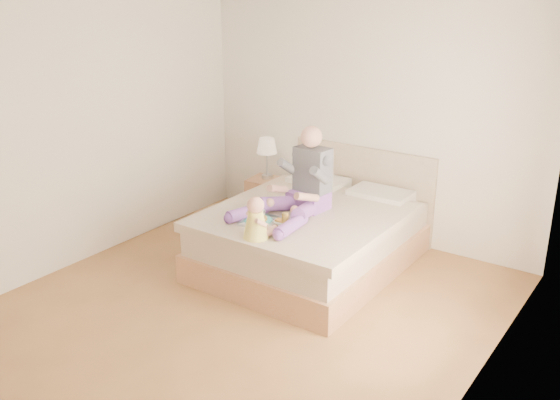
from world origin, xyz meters
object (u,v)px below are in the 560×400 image
Objects in this scene: bed at (315,234)px; adult at (301,187)px; nightstand at (267,199)px; baby at (257,221)px; tray at (267,221)px.

adult is (-0.04, -0.20, 0.54)m from bed.
nightstand is 1.34× the size of baby.
baby is (0.12, -0.32, 0.13)m from tray.
nightstand is (-1.10, 0.70, -0.06)m from bed.
nightstand is 1.09× the size of tray.
adult is 0.76m from baby.
baby is (0.04, -0.75, -0.09)m from adult.
baby reaches higher than nightstand.
adult is 0.49m from tray.
bed is 1.30m from nightstand.
adult is at bearing 122.63° from baby.
adult reaches higher than tray.
bed is 0.73m from tray.
tray is (-0.13, -0.64, 0.32)m from bed.
bed is at bearing -38.41° from nightstand.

